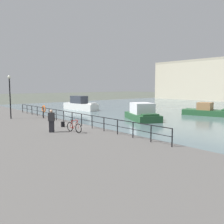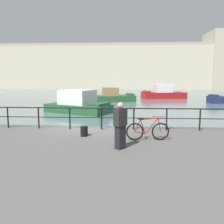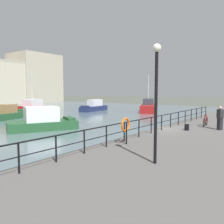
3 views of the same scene
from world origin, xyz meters
TOP-DOWN VIEW (x-y plane):
  - ground_plane at (0.00, 0.00)m, footprint 240.00×240.00m
  - water_basin at (0.00, 30.20)m, footprint 80.00×60.00m
  - quay_promenade at (0.00, -6.50)m, footprint 56.00×13.00m
  - harbor_building at (6.53, 58.47)m, footprint 75.02×11.24m
  - moored_white_yacht at (-2.58, 10.40)m, footprint 6.76×5.23m
  - moored_red_daysailer at (-0.11, 21.16)m, footprint 6.76×4.36m
  - moored_blue_motorboat at (7.58, 26.68)m, footprint 7.04×4.27m
  - quay_railing at (-1.53, -0.75)m, footprint 23.76×0.07m
  - parked_bicycle at (2.94, -2.74)m, footprint 1.77×0.23m
  - mooring_bollard at (0.23, -2.22)m, footprint 0.32×0.32m
  - standing_person at (1.86, -4.03)m, footprint 0.50×0.51m

SIDE VIEW (x-z plane):
  - ground_plane at x=0.00m, z-range 0.00..0.00m
  - water_basin at x=0.00m, z-range 0.00..0.01m
  - quay_promenade at x=0.00m, z-range 0.00..0.83m
  - moored_red_daysailer at x=-0.11m, z-range -0.29..1.58m
  - moored_blue_motorboat at x=7.58m, z-range -2.60..4.21m
  - moored_white_yacht at x=-2.58m, z-range -0.23..1.91m
  - mooring_bollard at x=0.23m, z-range 0.83..1.27m
  - parked_bicycle at x=2.94m, z-range 0.73..1.71m
  - quay_railing at x=-1.53m, z-range 1.03..2.10m
  - standing_person at x=1.86m, z-range 0.85..2.54m
  - harbor_building at x=6.53m, z-range -1.52..13.75m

